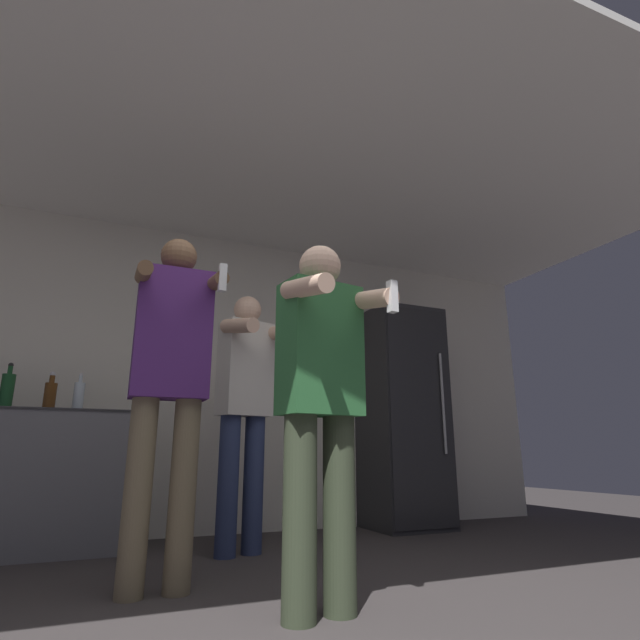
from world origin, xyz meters
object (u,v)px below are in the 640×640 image
(refrigerator, at_px, (402,416))
(bottle_green_wine, at_px, (79,396))
(person_woman_foreground, at_px, (321,395))
(person_man_side, at_px, (170,375))
(bottle_red_label, at_px, (50,394))
(bottle_tall_gin, at_px, (7,390))
(person_spectator_back, at_px, (245,399))

(refrigerator, bearing_deg, bottle_green_wine, -178.15)
(person_woman_foreground, distance_m, person_man_side, 0.85)
(person_man_side, bearing_deg, bottle_red_label, 117.22)
(bottle_red_label, bearing_deg, person_woman_foreground, -56.48)
(refrigerator, height_order, bottle_red_label, refrigerator)
(bottle_tall_gin, distance_m, person_spectator_back, 1.58)
(person_man_side, height_order, person_spectator_back, person_man_side)
(bottle_green_wine, height_order, person_man_side, person_man_side)
(refrigerator, relative_size, person_woman_foreground, 1.22)
(bottle_tall_gin, bearing_deg, bottle_green_wine, -0.00)
(refrigerator, xyz_separation_m, bottle_green_wine, (-2.70, -0.09, 0.06))
(refrigerator, height_order, person_woman_foreground, refrigerator)
(person_man_side, bearing_deg, refrigerator, 31.14)
(bottle_green_wine, relative_size, person_man_side, 0.15)
(refrigerator, distance_m, person_spectator_back, 1.73)
(refrigerator, distance_m, person_man_side, 2.60)
(bottle_red_label, distance_m, person_spectator_back, 1.34)
(bottle_green_wine, bearing_deg, bottle_tall_gin, 180.00)
(refrigerator, relative_size, person_man_side, 1.10)
(bottle_red_label, relative_size, person_spectator_back, 0.15)
(bottle_green_wine, bearing_deg, person_woman_foreground, -60.46)
(bottle_tall_gin, distance_m, bottle_green_wine, 0.44)
(bottle_tall_gin, xyz_separation_m, person_spectator_back, (1.50, -0.49, -0.05))
(refrigerator, bearing_deg, person_spectator_back, -160.38)
(bottle_red_label, xyz_separation_m, person_man_side, (0.65, -1.26, -0.00))
(bottle_tall_gin, bearing_deg, refrigerator, 1.59)
(bottle_tall_gin, relative_size, person_man_side, 0.17)
(refrigerator, relative_size, bottle_red_label, 7.41)
(person_man_side, xyz_separation_m, person_spectator_back, (0.60, 0.76, -0.03))
(bottle_red_label, bearing_deg, refrigerator, 1.74)
(person_woman_foreground, distance_m, person_spectator_back, 1.37)
(bottle_red_label, xyz_separation_m, person_woman_foreground, (1.23, -1.86, -0.14))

